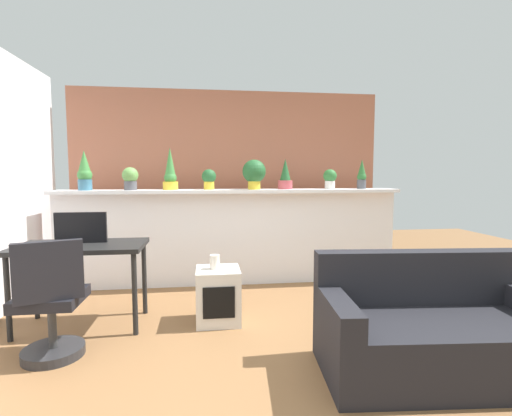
{
  "coord_description": "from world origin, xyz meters",
  "views": [
    {
      "loc": [
        -0.31,
        -2.6,
        1.37
      ],
      "look_at": [
        0.19,
        1.18,
        1.02
      ],
      "focal_mm": 26.2,
      "sensor_mm": 36.0,
      "label": 1
    }
  ],
  "objects_px": {
    "couch": "(434,332)",
    "potted_plant_5": "(285,176)",
    "potted_plant_6": "(330,178)",
    "potted_plant_0": "(85,172)",
    "potted_plant_3": "(209,178)",
    "potted_plant_2": "(170,172)",
    "potted_plant_7": "(362,175)",
    "desk": "(81,254)",
    "side_cube_shelf": "(218,296)",
    "potted_plant_1": "(130,178)",
    "potted_plant_4": "(254,173)",
    "office_chair": "(51,309)",
    "vase_on_shelf": "(215,262)",
    "tv_monitor": "(81,228)"
  },
  "relations": [
    {
      "from": "couch",
      "to": "potted_plant_5",
      "type": "bearing_deg",
      "value": 104.2
    },
    {
      "from": "potted_plant_6",
      "to": "potted_plant_0",
      "type": "bearing_deg",
      "value": -178.98
    },
    {
      "from": "potted_plant_3",
      "to": "potted_plant_6",
      "type": "bearing_deg",
      "value": -0.1
    },
    {
      "from": "potted_plant_2",
      "to": "potted_plant_5",
      "type": "bearing_deg",
      "value": -0.07
    },
    {
      "from": "potted_plant_7",
      "to": "desk",
      "type": "distance_m",
      "value": 3.37
    },
    {
      "from": "side_cube_shelf",
      "to": "potted_plant_1",
      "type": "bearing_deg",
      "value": 130.69
    },
    {
      "from": "potted_plant_2",
      "to": "side_cube_shelf",
      "type": "height_order",
      "value": "potted_plant_2"
    },
    {
      "from": "potted_plant_4",
      "to": "potted_plant_7",
      "type": "relative_size",
      "value": 0.97
    },
    {
      "from": "potted_plant_1",
      "to": "potted_plant_7",
      "type": "bearing_deg",
      "value": 1.38
    },
    {
      "from": "potted_plant_2",
      "to": "potted_plant_3",
      "type": "xyz_separation_m",
      "value": [
        0.46,
        -0.0,
        -0.07
      ]
    },
    {
      "from": "potted_plant_3",
      "to": "potted_plant_5",
      "type": "height_order",
      "value": "potted_plant_5"
    },
    {
      "from": "desk",
      "to": "potted_plant_7",
      "type": "bearing_deg",
      "value": 20.28
    },
    {
      "from": "potted_plant_7",
      "to": "potted_plant_1",
      "type": "bearing_deg",
      "value": -178.62
    },
    {
      "from": "potted_plant_0",
      "to": "side_cube_shelf",
      "type": "relative_size",
      "value": 0.92
    },
    {
      "from": "office_chair",
      "to": "couch",
      "type": "xyz_separation_m",
      "value": [
        2.69,
        -0.52,
        -0.11
      ]
    },
    {
      "from": "potted_plant_1",
      "to": "vase_on_shelf",
      "type": "distance_m",
      "value": 1.66
    },
    {
      "from": "potted_plant_5",
      "to": "potted_plant_7",
      "type": "bearing_deg",
      "value": 0.17
    },
    {
      "from": "potted_plant_2",
      "to": "potted_plant_1",
      "type": "bearing_deg",
      "value": -171.47
    },
    {
      "from": "potted_plant_7",
      "to": "office_chair",
      "type": "bearing_deg",
      "value": -150.5
    },
    {
      "from": "potted_plant_2",
      "to": "side_cube_shelf",
      "type": "xyz_separation_m",
      "value": [
        0.53,
        -1.2,
        -1.14
      ]
    },
    {
      "from": "potted_plant_3",
      "to": "desk",
      "type": "xyz_separation_m",
      "value": [
        -1.15,
        -1.14,
        -0.65
      ]
    },
    {
      "from": "potted_plant_7",
      "to": "potted_plant_0",
      "type": "bearing_deg",
      "value": -178.98
    },
    {
      "from": "potted_plant_0",
      "to": "potted_plant_7",
      "type": "xyz_separation_m",
      "value": [
        3.37,
        0.06,
        -0.04
      ]
    },
    {
      "from": "potted_plant_5",
      "to": "potted_plant_6",
      "type": "relative_size",
      "value": 1.51
    },
    {
      "from": "potted_plant_7",
      "to": "potted_plant_6",
      "type": "bearing_deg",
      "value": -178.97
    },
    {
      "from": "potted_plant_1",
      "to": "potted_plant_2",
      "type": "xyz_separation_m",
      "value": [
        0.45,
        0.07,
        0.06
      ]
    },
    {
      "from": "vase_on_shelf",
      "to": "potted_plant_7",
      "type": "bearing_deg",
      "value": 31.95
    },
    {
      "from": "tv_monitor",
      "to": "potted_plant_7",
      "type": "bearing_deg",
      "value": 18.87
    },
    {
      "from": "side_cube_shelf",
      "to": "potted_plant_0",
      "type": "bearing_deg",
      "value": 142.35
    },
    {
      "from": "potted_plant_3",
      "to": "potted_plant_4",
      "type": "distance_m",
      "value": 0.55
    },
    {
      "from": "potted_plant_6",
      "to": "side_cube_shelf",
      "type": "height_order",
      "value": "potted_plant_6"
    },
    {
      "from": "office_chair",
      "to": "couch",
      "type": "distance_m",
      "value": 2.74
    },
    {
      "from": "tv_monitor",
      "to": "vase_on_shelf",
      "type": "height_order",
      "value": "tv_monitor"
    },
    {
      "from": "potted_plant_3",
      "to": "potted_plant_7",
      "type": "relative_size",
      "value": 0.66
    },
    {
      "from": "potted_plant_4",
      "to": "office_chair",
      "type": "bearing_deg",
      "value": -135.11
    },
    {
      "from": "tv_monitor",
      "to": "desk",
      "type": "bearing_deg",
      "value": -77.74
    },
    {
      "from": "desk",
      "to": "potted_plant_1",
      "type": "bearing_deg",
      "value": 77.73
    },
    {
      "from": "potted_plant_1",
      "to": "potted_plant_2",
      "type": "bearing_deg",
      "value": 8.53
    },
    {
      "from": "vase_on_shelf",
      "to": "couch",
      "type": "distance_m",
      "value": 1.86
    },
    {
      "from": "office_chair",
      "to": "potted_plant_3",
      "type": "bearing_deg",
      "value": 56.41
    },
    {
      "from": "vase_on_shelf",
      "to": "potted_plant_0",
      "type": "bearing_deg",
      "value": 142.14
    },
    {
      "from": "desk",
      "to": "potted_plant_3",
      "type": "bearing_deg",
      "value": 44.82
    },
    {
      "from": "vase_on_shelf",
      "to": "potted_plant_1",
      "type": "bearing_deg",
      "value": 130.19
    },
    {
      "from": "potted_plant_1",
      "to": "tv_monitor",
      "type": "xyz_separation_m",
      "value": [
        -0.25,
        -1.0,
        -0.44
      ]
    },
    {
      "from": "potted_plant_2",
      "to": "tv_monitor",
      "type": "bearing_deg",
      "value": -123.48
    },
    {
      "from": "desk",
      "to": "side_cube_shelf",
      "type": "xyz_separation_m",
      "value": [
        1.21,
        -0.06,
        -0.42
      ]
    },
    {
      "from": "vase_on_shelf",
      "to": "desk",
      "type": "bearing_deg",
      "value": 177.64
    },
    {
      "from": "potted_plant_6",
      "to": "tv_monitor",
      "type": "bearing_deg",
      "value": -158.55
    },
    {
      "from": "desk",
      "to": "tv_monitor",
      "type": "relative_size",
      "value": 2.46
    },
    {
      "from": "side_cube_shelf",
      "to": "tv_monitor",
      "type": "bearing_deg",
      "value": 173.41
    }
  ]
}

